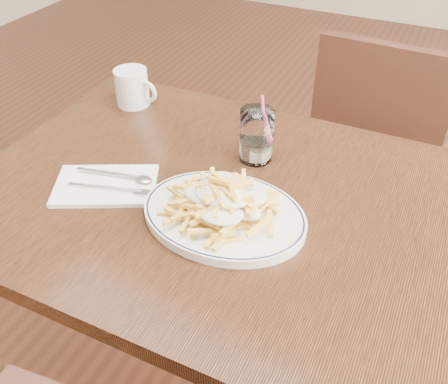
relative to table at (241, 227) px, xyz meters
The scene contains 8 objects.
table is the anchor object (origin of this frame).
chair_far 0.79m from the table, 77.24° to the left, with size 0.43×0.43×0.89m.
fries_plate 0.12m from the table, 95.98° to the right, with size 0.41×0.38×0.02m.
loaded_fries 0.16m from the table, 95.98° to the right, with size 0.25×0.21×0.07m.
napkin 0.31m from the table, 162.62° to the right, with size 0.22×0.14×0.01m, color white.
cutlery 0.31m from the table, 163.78° to the right, with size 0.21×0.12×0.01m.
water_glass 0.21m from the table, 102.49° to the left, with size 0.08×0.08×0.17m.
coffee_mug 0.53m from the table, 149.64° to the left, with size 0.13×0.09×0.10m.
Camera 1 is at (0.32, -0.76, 1.42)m, focal length 40.00 mm.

